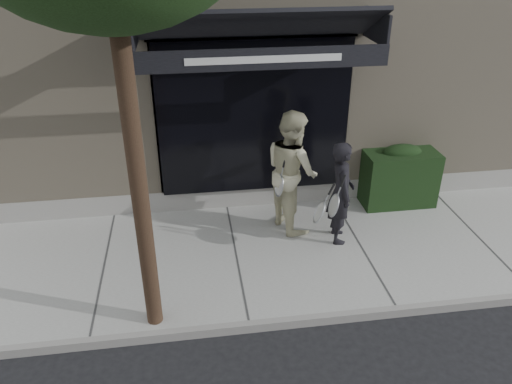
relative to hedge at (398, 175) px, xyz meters
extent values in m
plane|color=black|center=(-1.10, -1.25, -0.66)|extent=(80.00, 80.00, 0.00)
cube|color=#989893|center=(-1.10, -1.25, -0.60)|extent=(20.00, 3.00, 0.12)
cube|color=gray|center=(-1.10, -2.80, -0.59)|extent=(20.00, 0.10, 0.14)
cube|color=tan|center=(-1.10, 3.75, 2.09)|extent=(14.00, 7.00, 5.50)
cube|color=gray|center=(-1.10, 0.45, -0.41)|extent=(14.02, 0.42, 0.50)
cube|color=black|center=(-2.60, 0.30, 1.14)|extent=(3.20, 0.30, 2.60)
cube|color=gray|center=(-4.20, 0.45, 1.14)|extent=(0.08, 0.40, 2.60)
cube|color=gray|center=(-1.00, 0.45, 1.14)|extent=(0.08, 0.40, 2.60)
cube|color=gray|center=(-2.60, 0.45, 2.48)|extent=(3.36, 0.40, 0.12)
cube|color=black|center=(-2.60, -0.25, 2.74)|extent=(3.60, 1.03, 0.55)
cube|color=black|center=(-2.60, -0.75, 2.35)|extent=(3.60, 0.05, 0.30)
cube|color=white|center=(-2.60, -0.78, 2.35)|extent=(2.20, 0.01, 0.10)
cube|color=black|center=(-4.38, -0.25, 2.66)|extent=(0.04, 1.00, 0.45)
cube|color=black|center=(-0.82, -0.25, 2.66)|extent=(0.04, 1.00, 0.45)
cube|color=black|center=(0.00, 0.00, -0.04)|extent=(1.30, 0.70, 1.00)
ellipsoid|color=black|center=(0.00, 0.00, 0.46)|extent=(0.71, 0.38, 0.27)
cylinder|color=black|center=(-4.30, -2.55, 1.74)|extent=(0.20, 0.20, 4.80)
imported|color=black|center=(-1.41, -1.03, 0.30)|extent=(0.47, 0.65, 1.68)
torus|color=silver|center=(-1.62, -1.36, 0.28)|extent=(0.12, 0.31, 0.30)
cylinder|color=silver|center=(-1.62, -1.36, 0.28)|extent=(0.09, 0.27, 0.26)
cylinder|color=silver|center=(-1.62, -1.36, 0.28)|extent=(0.18, 0.03, 0.07)
cylinder|color=black|center=(-1.62, -1.36, 0.28)|extent=(0.20, 0.04, 0.08)
torus|color=silver|center=(-1.84, -1.37, 0.18)|extent=(0.16, 0.31, 0.29)
cylinder|color=silver|center=(-1.84, -1.37, 0.18)|extent=(0.13, 0.28, 0.25)
cylinder|color=silver|center=(-1.84, -1.37, 0.18)|extent=(0.17, 0.03, 0.09)
cylinder|color=black|center=(-1.84, -1.37, 0.18)|extent=(0.20, 0.05, 0.11)
imported|color=beige|center=(-2.09, -0.48, 0.47)|extent=(1.03, 1.17, 2.02)
torus|color=silver|center=(-2.34, -0.74, 0.35)|extent=(0.13, 0.31, 0.30)
cylinder|color=silver|center=(-2.34, -0.74, 0.35)|extent=(0.10, 0.28, 0.27)
cylinder|color=silver|center=(-2.34, -0.74, 0.35)|extent=(0.18, 0.05, 0.05)
cylinder|color=black|center=(-2.34, -0.74, 0.35)|extent=(0.20, 0.06, 0.07)
camera|label=1|loc=(-3.72, -7.62, 3.98)|focal=35.00mm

